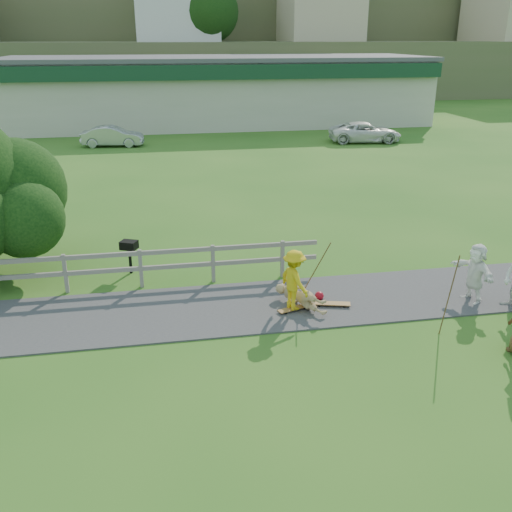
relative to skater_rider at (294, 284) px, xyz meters
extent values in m
plane|color=#2A601B|center=(-1.78, -1.04, -0.78)|extent=(260.00, 260.00, 0.00)
cube|color=#38383B|center=(-1.78, 0.46, -0.76)|extent=(34.00, 3.00, 0.04)
cube|color=#66625A|center=(-5.78, 2.26, -0.23)|extent=(0.10, 0.10, 1.10)
cube|color=#66625A|center=(-3.78, 2.26, -0.23)|extent=(0.10, 0.10, 1.10)
cube|color=#66625A|center=(-1.78, 2.26, -0.23)|extent=(0.10, 0.10, 1.10)
cube|color=#66625A|center=(0.22, 2.26, -0.23)|extent=(0.10, 0.10, 1.10)
cube|color=#66625A|center=(-6.28, 2.26, 0.22)|extent=(15.00, 0.08, 0.12)
cube|color=#66625A|center=(-6.28, 2.26, -0.23)|extent=(15.00, 0.08, 0.12)
cube|color=#B8B4A1|center=(2.22, 33.96, 1.62)|extent=(32.00, 10.00, 4.80)
cube|color=#153B24|center=(2.22, 28.76, 3.42)|extent=(32.00, 0.60, 1.00)
cube|color=#535358|center=(2.22, 33.96, 4.17)|extent=(32.50, 10.50, 0.30)
cube|color=#515E37|center=(-1.78, 53.96, 2.22)|extent=(220.00, 14.00, 6.00)
cube|color=silver|center=(-1.78, 53.96, 8.72)|extent=(10.00, 9.00, 7.00)
cube|color=#515E37|center=(-1.78, 66.96, 5.72)|extent=(220.00, 14.00, 13.00)
cube|color=#515E37|center=(-1.78, 79.96, 9.72)|extent=(220.00, 14.00, 21.00)
imported|color=gold|center=(0.00, 0.00, 0.00)|extent=(0.91, 1.15, 1.55)
imported|color=tan|center=(0.23, 0.19, -0.48)|extent=(1.63, 1.15, 0.60)
imported|color=white|center=(4.77, -0.23, 0.02)|extent=(0.77, 1.55, 1.60)
imported|color=#AAABB2|center=(-5.67, 24.75, -0.14)|extent=(3.98, 1.79, 1.27)
imported|color=white|center=(10.60, 23.35, -0.13)|extent=(4.91, 2.72, 1.30)
sphere|color=#A20E1E|center=(0.83, 0.54, -0.66)|extent=(0.24, 0.24, 0.24)
cylinder|color=brown|center=(0.60, 0.40, 0.16)|extent=(0.03, 0.03, 1.87)
cylinder|color=brown|center=(3.22, -1.75, 0.21)|extent=(0.03, 0.03, 1.98)
camera|label=1|loc=(-3.27, -12.59, 5.74)|focal=40.00mm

